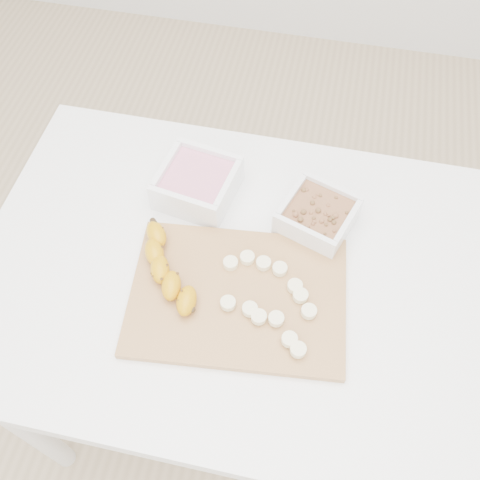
% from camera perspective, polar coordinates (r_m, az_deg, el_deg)
% --- Properties ---
extents(ground, '(3.50, 3.50, 0.00)m').
position_cam_1_polar(ground, '(1.70, -0.22, -15.83)').
color(ground, '#C6AD89').
rests_on(ground, ground).
extents(table, '(1.00, 0.70, 0.75)m').
position_cam_1_polar(table, '(1.09, -0.33, -5.73)').
color(table, white).
rests_on(table, ground).
extents(bowl_yogurt, '(0.17, 0.17, 0.07)m').
position_cam_1_polar(bowl_yogurt, '(1.09, -4.56, 6.11)').
color(bowl_yogurt, white).
rests_on(bowl_yogurt, table).
extents(bowl_granola, '(0.17, 0.17, 0.06)m').
position_cam_1_polar(bowl_granola, '(1.05, 8.27, 2.59)').
color(bowl_granola, white).
rests_on(bowl_granola, table).
extents(cutting_board, '(0.41, 0.31, 0.01)m').
position_cam_1_polar(cutting_board, '(0.97, -0.23, -5.97)').
color(cutting_board, '#A67644').
rests_on(cutting_board, table).
extents(banana, '(0.14, 0.21, 0.03)m').
position_cam_1_polar(banana, '(0.98, -7.66, -3.16)').
color(banana, '#C98A08').
rests_on(banana, cutting_board).
extents(banana_slices, '(0.18, 0.19, 0.02)m').
position_cam_1_polar(banana_slices, '(0.96, 3.31, -6.17)').
color(banana_slices, '#FAF1BD').
rests_on(banana_slices, cutting_board).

